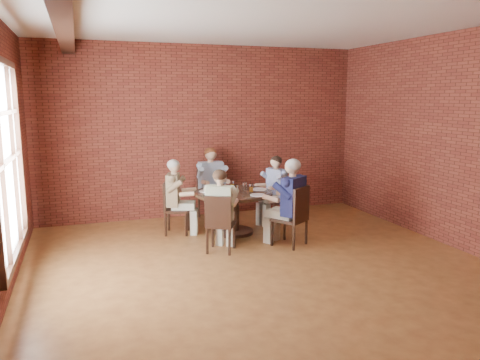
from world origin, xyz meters
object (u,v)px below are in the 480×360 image
object	(u,v)px
diner_c	(177,197)
smartphone	(261,195)
diner_d	(221,211)
chair_b	(210,192)
diner_b	(212,184)
dining_table	(234,204)
chair_a	(277,197)
chair_e	(295,214)
diner_e	(290,203)
chair_c	(172,206)
chair_d	(220,221)
diner_a	(274,190)

from	to	relation	value
diner_c	smartphone	world-z (taller)	diner_c
diner_d	chair_b	bearing A→B (deg)	-71.10
diner_b	smartphone	distance (m)	1.59
dining_table	chair_a	xyz separation A→B (m)	(1.01, 0.41, -0.03)
diner_d	chair_e	size ratio (longest dim) A/B	1.32
chair_e	smartphone	size ratio (longest dim) A/B	7.69
diner_e	dining_table	bearing A→B (deg)	-90.00
diner_e	chair_c	bearing A→B (deg)	-72.08
diner_d	diner_b	bearing A→B (deg)	-71.83
chair_b	chair_e	bearing A→B (deg)	-74.86
diner_d	chair_a	bearing A→B (deg)	-109.91
chair_d	diner_d	xyz separation A→B (m)	(0.04, 0.07, 0.15)
chair_a	chair_c	xyz separation A→B (m)	(-2.04, -0.07, 0.01)
smartphone	chair_c	bearing A→B (deg)	163.79
diner_d	diner_e	size ratio (longest dim) A/B	0.92
chair_c	diner_c	xyz separation A→B (m)	(0.08, -0.03, 0.15)
chair_b	diner_a	bearing A→B (deg)	-43.03
diner_a	diner_c	world-z (taller)	diner_c
chair_a	chair_e	size ratio (longest dim) A/B	0.93
diner_e	diner_b	bearing A→B (deg)	-104.87
chair_b	diner_c	size ratio (longest dim) A/B	0.74
chair_a	chair_e	distance (m)	1.46
diner_c	smartphone	bearing A→B (deg)	-101.04
diner_e	smartphone	world-z (taller)	diner_e
diner_a	smartphone	world-z (taller)	diner_a
chair_c	smartphone	bearing A→B (deg)	-100.46
diner_a	diner_e	size ratio (longest dim) A/B	0.91
chair_b	diner_c	world-z (taller)	diner_c
chair_a	chair_b	distance (m)	1.36
chair_d	diner_d	size ratio (longest dim) A/B	0.71
diner_b	chair_e	size ratio (longest dim) A/B	1.43
chair_a	diner_b	distance (m)	1.32
chair_d	diner_d	bearing A→B (deg)	-90.00
diner_a	chair_b	bearing A→B (deg)	-150.58
chair_a	chair_e	xyz separation A→B (m)	(-0.31, -1.43, 0.03)
chair_d	diner_e	world-z (taller)	diner_e
chair_c	diner_d	size ratio (longest dim) A/B	0.72
diner_d	smartphone	xyz separation A→B (m)	(0.84, 0.45, 0.11)
chair_b	diner_d	distance (m)	2.11
chair_a	chair_d	bearing A→B (deg)	-71.12
diner_b	diner_d	xyz separation A→B (m)	(-0.40, -1.98, -0.06)
chair_e	diner_e	size ratio (longest dim) A/B	0.69
chair_b	diner_e	size ratio (longest dim) A/B	0.69
chair_a	diner_d	xyz separation A→B (m)	(-1.51, -1.28, 0.15)
dining_table	diner_b	size ratio (longest dim) A/B	0.97
chair_c	diner_e	size ratio (longest dim) A/B	0.65
chair_a	chair_d	world-z (taller)	chair_d
chair_d	diner_a	bearing A→B (deg)	-108.40
diner_d	chair_d	bearing A→B (deg)	90.00
chair_e	chair_b	bearing A→B (deg)	-104.87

